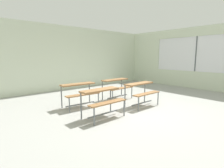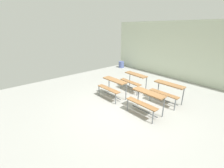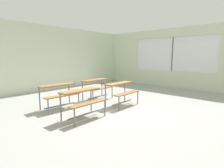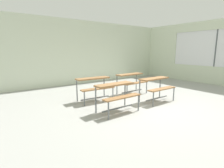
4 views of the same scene
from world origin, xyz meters
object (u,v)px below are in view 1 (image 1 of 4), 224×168
object	(u,v)px
desk_bench_r0c0	(103,96)
desk_bench_r0c1	(141,89)
desk_bench_r1c1	(117,84)
desk_bench_r1c0	(80,90)

from	to	relation	value
desk_bench_r0c0	desk_bench_r0c1	distance (m)	1.60
desk_bench_r0c1	desk_bench_r1c1	bearing A→B (deg)	87.32
desk_bench_r0c0	desk_bench_r1c0	size ratio (longest dim) A/B	0.99
desk_bench_r1c1	desk_bench_r1c0	bearing A→B (deg)	179.32
desk_bench_r1c0	desk_bench_r1c1	distance (m)	1.60
desk_bench_r1c0	desk_bench_r1c1	bearing A→B (deg)	3.11
desk_bench_r0c0	desk_bench_r1c1	size ratio (longest dim) A/B	1.00
desk_bench_r0c1	desk_bench_r1c1	world-z (taller)	same
desk_bench_r0c0	desk_bench_r1c1	bearing A→B (deg)	35.65
desk_bench_r1c0	desk_bench_r0c0	bearing A→B (deg)	-89.32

